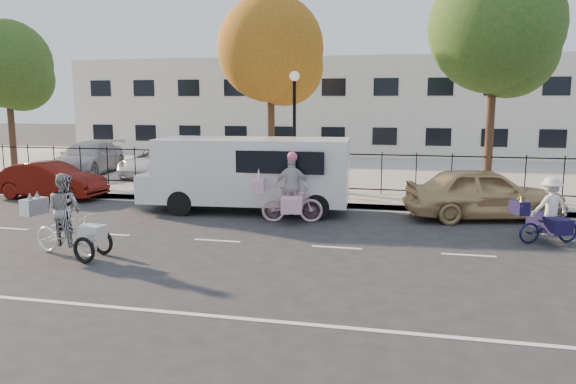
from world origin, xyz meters
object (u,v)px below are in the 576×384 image
(zebra_trike, at_px, (66,224))
(gold_sedan, at_px, (484,193))
(bull_bike, at_px, (549,217))
(white_van, at_px, (250,171))
(lot_car_b, at_px, (153,162))
(lot_car_c, at_px, (251,162))
(pedestrian, at_px, (167,165))
(red_sedan, at_px, (50,180))
(lot_car_a, at_px, (88,158))
(unicorn_bike, at_px, (291,197))
(lamppost, at_px, (294,110))

(zebra_trike, height_order, gold_sedan, zebra_trike)
(bull_bike, height_order, white_van, white_van)
(lot_car_b, distance_m, lot_car_c, 4.36)
(bull_bike, xyz_separation_m, pedestrian, (-12.44, 5.19, 0.37))
(gold_sedan, bearing_deg, red_sedan, 75.27)
(zebra_trike, xyz_separation_m, lot_car_b, (-3.73, 11.88, 0.02))
(gold_sedan, xyz_separation_m, lot_car_c, (-9.19, 7.02, -0.04))
(white_van, bearing_deg, lot_car_c, 101.74)
(red_sedan, height_order, lot_car_a, lot_car_a)
(bull_bike, bearing_deg, lot_car_a, 43.65)
(white_van, xyz_separation_m, lot_car_a, (-9.38, 5.87, -0.39))
(bull_bike, distance_m, lot_car_a, 19.41)
(lot_car_a, bearing_deg, lot_car_c, 3.91)
(unicorn_bike, relative_size, lot_car_b, 0.48)
(lamppost, xyz_separation_m, lot_car_a, (-10.16, 2.90, -2.24))
(red_sedan, relative_size, lot_car_b, 0.92)
(unicorn_bike, distance_m, bull_bike, 6.71)
(zebra_trike, height_order, lot_car_c, zebra_trike)
(zebra_trike, height_order, bull_bike, zebra_trike)
(lot_car_a, bearing_deg, pedestrian, -37.19)
(lamppost, xyz_separation_m, pedestrian, (-4.96, 0.00, -2.09))
(lamppost, height_order, lot_car_b, lamppost)
(unicorn_bike, distance_m, gold_sedan, 5.69)
(lot_car_a, bearing_deg, red_sedan, -79.08)
(red_sedan, xyz_separation_m, lot_car_a, (-1.78, 5.20, 0.22))
(unicorn_bike, xyz_separation_m, lot_car_a, (-10.99, 7.20, 0.12))
(red_sedan, relative_size, lot_car_c, 1.12)
(lot_car_b, xyz_separation_m, lot_car_c, (4.16, 1.31, -0.02))
(white_van, distance_m, lot_car_a, 11.08)
(lamppost, xyz_separation_m, white_van, (-0.78, -2.97, -1.85))
(unicorn_bike, height_order, pedestrian, unicorn_bike)
(lot_car_a, relative_size, lot_car_b, 1.16)
(white_van, distance_m, lot_car_b, 8.79)
(pedestrian, xyz_separation_m, lot_car_b, (-2.14, 3.12, -0.28))
(lot_car_c, bearing_deg, lot_car_b, -159.63)
(lamppost, xyz_separation_m, bull_bike, (7.48, -5.19, -2.46))
(white_van, distance_m, pedestrian, 5.13)
(lamppost, distance_m, unicorn_bike, 4.97)
(bull_bike, xyz_separation_m, lot_car_c, (-10.42, 9.62, 0.08))
(lamppost, relative_size, bull_bike, 2.40)
(unicorn_bike, xyz_separation_m, lot_car_c, (-3.77, 8.72, -0.02))
(lamppost, bearing_deg, red_sedan, -164.65)
(unicorn_bike, distance_m, lot_car_c, 9.50)
(bull_bike, relative_size, red_sedan, 0.46)
(unicorn_bike, height_order, gold_sedan, unicorn_bike)
(lamppost, height_order, white_van, lamppost)
(gold_sedan, distance_m, lot_car_b, 14.52)
(unicorn_bike, relative_size, gold_sedan, 0.46)
(unicorn_bike, xyz_separation_m, white_van, (-1.61, 1.32, 0.51))
(lamppost, distance_m, lot_car_a, 10.81)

